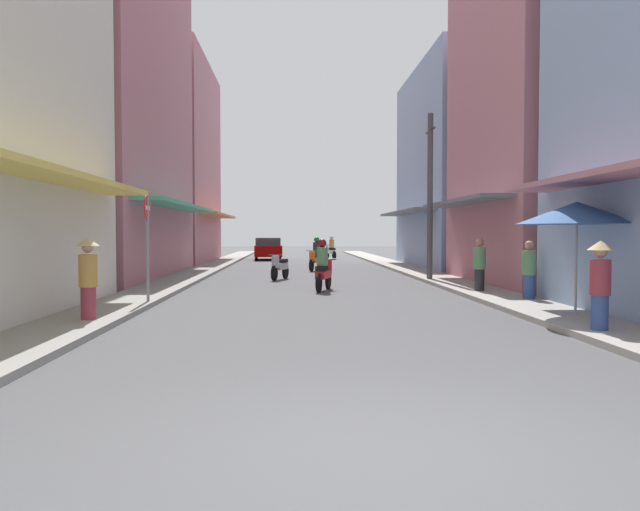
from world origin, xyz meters
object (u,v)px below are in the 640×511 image
street_sign_no_entry (148,234)px  pedestrian_far (88,276)px  pedestrian_crossing (480,267)px  vendor_umbrella (577,213)px  motorbike_white (331,249)px  pedestrian_foreground (529,272)px  motorbike_silver (280,266)px  motorbike_orange (316,256)px  pedestrian_midway (600,283)px  motorbike_red (324,268)px  utility_pole (430,196)px  parked_car (268,249)px

street_sign_no_entry → pedestrian_far: bearing=-97.7°
pedestrian_crossing → vendor_umbrella: 5.31m
motorbike_white → pedestrian_foreground: size_ratio=1.11×
motorbike_silver → pedestrian_far: pedestrian_far is taller
motorbike_silver → pedestrian_foreground: bearing=-51.9°
motorbike_white → motorbike_orange: size_ratio=1.00×
motorbike_orange → pedestrian_foreground: motorbike_orange is taller
motorbike_white → pedestrian_midway: 31.46m
motorbike_red → utility_pole: 5.67m
motorbike_red → vendor_umbrella: vendor_umbrella is taller
pedestrian_far → pedestrian_midway: size_ratio=1.03×
motorbike_orange → pedestrian_far: 17.52m
pedestrian_far → vendor_umbrella: vendor_umbrella is taller
pedestrian_crossing → pedestrian_far: bearing=-149.6°
parked_car → street_sign_no_entry: street_sign_no_entry is taller
motorbike_white → street_sign_no_entry: 27.30m
motorbike_white → motorbike_red: bearing=-94.2°
motorbike_orange → pedestrian_midway: 18.96m
parked_car → pedestrian_crossing: (6.91, -23.51, 0.06)m
motorbike_orange → motorbike_silver: 5.70m
pedestrian_midway → pedestrian_foreground: 5.00m
motorbike_silver → utility_pole: size_ratio=0.29×
motorbike_orange → utility_pole: (3.83, -6.75, 2.37)m
motorbike_white → vendor_umbrella: vendor_umbrella is taller
pedestrian_midway → parked_car: bearing=102.5°
pedestrian_far → pedestrian_midway: (9.02, -1.72, -0.02)m
motorbike_white → pedestrian_crossing: 24.41m
pedestrian_midway → street_sign_no_entry: size_ratio=0.61×
motorbike_orange → pedestrian_crossing: bearing=-69.8°
motorbike_orange → parked_car: bearing=102.6°
utility_pole → pedestrian_foreground: bearing=-82.0°
pedestrian_midway → utility_pole: 11.97m
motorbike_white → pedestrian_midway: size_ratio=1.07×
parked_car → motorbike_silver: bearing=-86.3°
motorbike_red → vendor_umbrella: (4.73, -6.52, 1.45)m
motorbike_red → utility_pole: size_ratio=0.29×
motorbike_red → pedestrian_crossing: (4.35, -1.40, 0.09)m
pedestrian_midway → pedestrian_crossing: (0.14, 7.09, -0.12)m
motorbike_orange → street_sign_no_entry: bearing=-108.2°
pedestrian_crossing → pedestrian_foreground: (0.58, -2.15, -0.02)m
vendor_umbrella → utility_pole: bearing=94.4°
motorbike_orange → pedestrian_far: size_ratio=1.04×
motorbike_red → pedestrian_far: size_ratio=1.06×
motorbike_silver → pedestrian_crossing: bearing=-45.9°
motorbike_silver → pedestrian_crossing: 8.29m
pedestrian_foreground → vendor_umbrella: (-0.21, -2.97, 1.37)m
motorbike_orange → street_sign_no_entry: size_ratio=0.66×
parked_car → motorbike_white: bearing=10.2°
motorbike_orange → utility_pole: size_ratio=0.29×
motorbike_red → street_sign_no_entry: bearing=-139.6°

